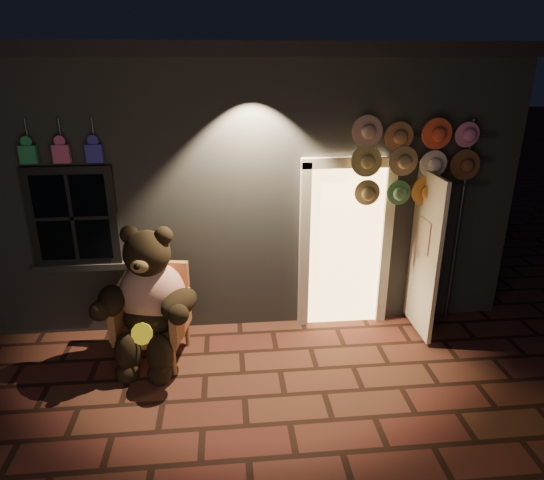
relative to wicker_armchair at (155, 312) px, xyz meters
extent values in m
plane|color=#4F2A1E|center=(0.98, -0.90, -0.55)|extent=(60.00, 60.00, 0.00)
cube|color=slate|center=(0.98, 3.10, 1.10)|extent=(7.00, 5.00, 3.30)
cube|color=black|center=(0.98, 3.10, 2.83)|extent=(7.30, 5.30, 0.16)
cube|color=black|center=(-0.92, 0.56, 1.00)|extent=(1.00, 0.10, 1.20)
cube|color=black|center=(-0.92, 0.53, 1.00)|extent=(0.82, 0.06, 1.02)
cube|color=slate|center=(-0.92, 0.56, 0.37)|extent=(1.10, 0.14, 0.08)
cube|color=#E5B667|center=(2.33, 0.58, 0.50)|extent=(0.92, 0.10, 2.10)
cube|color=beige|center=(1.81, 0.54, 0.50)|extent=(0.12, 0.12, 2.20)
cube|color=beige|center=(2.85, 0.54, 0.50)|extent=(0.12, 0.12, 2.20)
cube|color=beige|center=(2.33, 0.54, 1.58)|extent=(1.16, 0.12, 0.12)
cube|color=beige|center=(3.23, 0.20, 0.50)|extent=(0.05, 0.80, 2.00)
cube|color=#279259|center=(-1.27, 0.48, 1.75)|extent=(0.18, 0.07, 0.20)
cylinder|color=#59595E|center=(-1.27, 0.54, 2.00)|extent=(0.02, 0.02, 0.25)
cube|color=#C65184|center=(-0.92, 0.48, 1.75)|extent=(0.18, 0.07, 0.20)
cylinder|color=#59595E|center=(-0.92, 0.54, 2.00)|extent=(0.02, 0.02, 0.25)
cube|color=#3431AC|center=(-0.57, 0.48, 1.75)|extent=(0.18, 0.07, 0.20)
cylinder|color=#59595E|center=(-0.57, 0.54, 2.00)|extent=(0.02, 0.02, 0.25)
cube|color=#B57F46|center=(-0.02, -0.09, -0.17)|extent=(0.83, 0.79, 0.10)
cube|color=#B57F46|center=(0.04, 0.21, 0.19)|extent=(0.72, 0.22, 0.72)
cube|color=#B57F46|center=(-0.35, -0.04, 0.04)|extent=(0.20, 0.62, 0.41)
cube|color=#B57F46|center=(0.31, -0.17, 0.04)|extent=(0.20, 0.62, 0.41)
cylinder|color=#B57F46|center=(-0.37, -0.31, -0.38)|extent=(0.05, 0.05, 0.33)
cylinder|color=#B57F46|center=(0.23, -0.43, -0.38)|extent=(0.05, 0.05, 0.33)
cylinder|color=#B57F46|center=(-0.26, 0.25, -0.38)|extent=(0.05, 0.05, 0.33)
cylinder|color=#B57F46|center=(0.34, 0.14, -0.38)|extent=(0.05, 0.05, 0.33)
ellipsoid|color=#B53013|center=(0.00, -0.03, 0.25)|extent=(0.85, 0.73, 0.79)
ellipsoid|color=black|center=(-0.01, -0.12, 0.02)|extent=(0.71, 0.64, 0.37)
sphere|color=black|center=(-0.01, -0.08, 0.77)|extent=(0.60, 0.60, 0.51)
sphere|color=black|center=(-0.18, -0.02, 0.97)|extent=(0.20, 0.20, 0.20)
sphere|color=black|center=(0.18, -0.09, 0.97)|extent=(0.20, 0.20, 0.20)
ellipsoid|color=olive|center=(-0.05, -0.31, 0.72)|extent=(0.22, 0.17, 0.16)
ellipsoid|color=black|center=(-0.41, -0.20, 0.28)|extent=(0.36, 0.56, 0.29)
ellipsoid|color=black|center=(0.33, -0.34, 0.28)|extent=(0.51, 0.59, 0.29)
ellipsoid|color=black|center=(-0.25, -0.41, -0.25)|extent=(0.29, 0.29, 0.49)
ellipsoid|color=black|center=(0.10, -0.48, -0.25)|extent=(0.29, 0.29, 0.49)
sphere|color=black|center=(-0.26, -0.47, -0.45)|extent=(0.27, 0.27, 0.27)
sphere|color=black|center=(0.08, -0.54, -0.45)|extent=(0.27, 0.27, 0.27)
cylinder|color=yellow|center=(-0.08, -0.44, -0.01)|extent=(0.26, 0.14, 0.23)
cylinder|color=#59595E|center=(3.76, 0.48, 0.76)|extent=(0.04, 0.04, 2.62)
cylinder|color=#59595E|center=(3.46, 0.46, 1.88)|extent=(1.17, 0.03, 0.03)
cylinder|color=#59595E|center=(3.46, 0.46, 1.59)|extent=(1.17, 0.03, 0.03)
cylinder|color=#59595E|center=(3.46, 0.46, 1.30)|extent=(1.17, 0.03, 0.03)
cylinder|color=tan|center=(2.48, 0.40, 1.93)|extent=(0.33, 0.11, 0.33)
cylinder|color=#AA6B3F|center=(2.87, 0.37, 1.93)|extent=(0.33, 0.11, 0.33)
cylinder|color=#FF5830|center=(3.26, 0.34, 1.93)|extent=(0.33, 0.11, 0.33)
cylinder|color=pink|center=(3.65, 0.40, 1.93)|extent=(0.33, 0.11, 0.33)
cylinder|color=tan|center=(2.48, 0.37, 1.59)|extent=(0.33, 0.11, 0.33)
cylinder|color=#A58557|center=(2.87, 0.34, 1.59)|extent=(0.33, 0.11, 0.33)
cylinder|color=#F6E3D0|center=(3.26, 0.40, 1.59)|extent=(0.33, 0.11, 0.33)
cylinder|color=brown|center=(3.65, 0.37, 1.59)|extent=(0.33, 0.11, 0.33)
cylinder|color=tan|center=(2.48, 0.34, 1.25)|extent=(0.33, 0.11, 0.33)
cylinder|color=#518A58|center=(2.87, 0.40, 1.25)|extent=(0.33, 0.11, 0.33)
cylinder|color=orange|center=(3.26, 0.37, 1.25)|extent=(0.33, 0.11, 0.33)
camera|label=1|loc=(0.87, -5.01, 2.73)|focal=32.00mm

